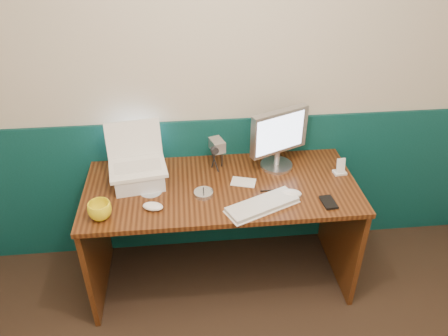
{
  "coord_description": "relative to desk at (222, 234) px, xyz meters",
  "views": [
    {
      "loc": [
        -0.32,
        -0.7,
        2.23
      ],
      "look_at": [
        -0.12,
        1.23,
        0.97
      ],
      "focal_mm": 35.0,
      "sensor_mm": 36.0,
      "label": 1
    }
  ],
  "objects": [
    {
      "name": "music_player",
      "position": [
        0.73,
        0.06,
        0.43
      ],
      "size": [
        0.05,
        0.03,
        0.09
      ],
      "primitive_type": "cube",
      "rotation": [
        -0.17,
        0.0,
        0.1
      ],
      "color": "white",
      "rests_on": "dock"
    },
    {
      "name": "mouse_left",
      "position": [
        -0.39,
        -0.18,
        0.39
      ],
      "size": [
        0.13,
        0.1,
        0.04
      ],
      "primitive_type": "ellipsoid",
      "rotation": [
        0.0,
        0.0,
        -0.3
      ],
      "color": "white",
      "rests_on": "desk"
    },
    {
      "name": "desk",
      "position": [
        0.0,
        0.0,
        0.0
      ],
      "size": [
        1.6,
        0.7,
        0.75
      ],
      "primitive_type": "cube",
      "color": "black",
      "rests_on": "ground"
    },
    {
      "name": "laptop",
      "position": [
        -0.48,
        0.07,
        0.61
      ],
      "size": [
        0.36,
        0.29,
        0.27
      ],
      "primitive_type": null,
      "rotation": [
        0.0,
        0.0,
        0.15
      ],
      "color": "white",
      "rests_on": "laptop_riser"
    },
    {
      "name": "monitor",
      "position": [
        0.36,
        0.17,
        0.56
      ],
      "size": [
        0.39,
        0.25,
        0.38
      ],
      "primitive_type": null,
      "rotation": [
        0.0,
        0.0,
        0.43
      ],
      "color": "#B9B8BE",
      "rests_on": "desk"
    },
    {
      "name": "cd_loose_a",
      "position": [
        -0.41,
        -0.02,
        0.38
      ],
      "size": [
        0.13,
        0.13,
        0.0
      ],
      "primitive_type": "cylinder",
      "color": "silver",
      "rests_on": "desk"
    },
    {
      "name": "dock",
      "position": [
        0.73,
        0.06,
        0.38
      ],
      "size": [
        0.08,
        0.06,
        0.01
      ],
      "primitive_type": "cube",
      "rotation": [
        0.0,
        0.0,
        0.1
      ],
      "color": "silver",
      "rests_on": "desk"
    },
    {
      "name": "pda",
      "position": [
        0.57,
        -0.23,
        0.38
      ],
      "size": [
        0.08,
        0.13,
        0.01
      ],
      "primitive_type": "cube",
      "rotation": [
        0.0,
        0.0,
        0.09
      ],
      "color": "black",
      "rests_on": "desk"
    },
    {
      "name": "mug",
      "position": [
        -0.66,
        -0.23,
        0.42
      ],
      "size": [
        0.13,
        0.13,
        0.1
      ],
      "primitive_type": "imported",
      "rotation": [
        0.0,
        0.0,
        -0.04
      ],
      "color": "yellow",
      "rests_on": "desk"
    },
    {
      "name": "wainscot",
      "position": [
        0.12,
        0.36,
        0.12
      ],
      "size": [
        3.48,
        0.02,
        1.0
      ],
      "primitive_type": "cube",
      "color": "#07322F",
      "rests_on": "ground"
    },
    {
      "name": "cd_spindle",
      "position": [
        -0.11,
        -0.08,
        0.39
      ],
      "size": [
        0.11,
        0.11,
        0.02
      ],
      "primitive_type": "cylinder",
      "color": "silver",
      "rests_on": "desk"
    },
    {
      "name": "back_wall",
      "position": [
        0.12,
        0.37,
        0.88
      ],
      "size": [
        3.5,
        0.04,
        2.5
      ],
      "primitive_type": "cube",
      "color": "beige",
      "rests_on": "ground"
    },
    {
      "name": "laptop_riser",
      "position": [
        -0.48,
        0.07,
        0.42
      ],
      "size": [
        0.31,
        0.28,
        0.1
      ],
      "primitive_type": "cube",
      "rotation": [
        0.0,
        0.0,
        0.15
      ],
      "color": "silver",
      "rests_on": "desk"
    },
    {
      "name": "camcorder",
      "position": [
        -0.01,
        0.19,
        0.47
      ],
      "size": [
        0.12,
        0.15,
        0.2
      ],
      "primitive_type": null,
      "rotation": [
        0.0,
        0.0,
        0.31
      ],
      "color": "#ABABB0",
      "rests_on": "desk"
    },
    {
      "name": "keyboard",
      "position": [
        0.2,
        -0.23,
        0.39
      ],
      "size": [
        0.43,
        0.29,
        0.02
      ],
      "primitive_type": "cube",
      "rotation": [
        0.0,
        0.0,
        0.43
      ],
      "color": "silver",
      "rests_on": "desk"
    },
    {
      "name": "papers",
      "position": [
        0.13,
        0.02,
        0.38
      ],
      "size": [
        0.16,
        0.13,
        0.0
      ],
      "primitive_type": "cube",
      "rotation": [
        0.0,
        0.0,
        -0.3
      ],
      "color": "white",
      "rests_on": "desk"
    },
    {
      "name": "mouse_right",
      "position": [
        0.38,
        -0.14,
        0.39
      ],
      "size": [
        0.13,
        0.1,
        0.04
      ],
      "primitive_type": "ellipsoid",
      "rotation": [
        0.0,
        0.0,
        -0.23
      ],
      "color": "white",
      "rests_on": "desk"
    },
    {
      "name": "pen",
      "position": [
        0.29,
        -0.08,
        0.38
      ],
      "size": [
        0.14,
        0.01,
        0.01
      ],
      "primitive_type": "cylinder",
      "rotation": [
        0.0,
        1.57,
        0.03
      ],
      "color": "black",
      "rests_on": "desk"
    }
  ]
}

